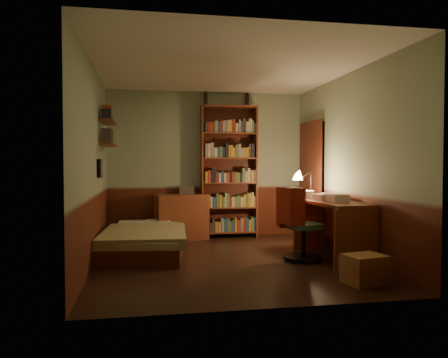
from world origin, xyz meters
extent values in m
cube|color=black|center=(0.00, 0.00, -0.01)|extent=(3.50, 4.00, 0.02)
cube|color=silver|center=(0.00, 0.00, 2.61)|extent=(3.50, 4.00, 0.02)
cube|color=gray|center=(0.00, 2.01, 1.30)|extent=(3.50, 0.02, 2.60)
cube|color=gray|center=(-1.76, 0.00, 1.30)|extent=(0.02, 4.00, 2.60)
cube|color=gray|center=(1.76, 0.00, 1.30)|extent=(0.02, 4.00, 2.60)
cube|color=gray|center=(0.00, -2.01, 1.30)|extent=(3.50, 0.02, 2.60)
cube|color=black|center=(1.72, 1.30, 1.00)|extent=(0.06, 0.90, 2.00)
cube|color=#461B11|center=(1.69, 1.30, 1.00)|extent=(0.02, 0.98, 2.08)
cube|color=olive|center=(-1.11, 0.74, 0.31)|extent=(1.35, 2.19, 0.62)
cube|color=brown|center=(-0.48, 1.76, 0.39)|extent=(0.95, 0.60, 0.79)
cube|color=#B2B2B7|center=(-0.36, 1.89, 0.86)|extent=(0.31, 0.27, 0.14)
cube|color=brown|center=(0.38, 1.85, 1.17)|extent=(1.01, 0.34, 2.34)
cylinder|color=black|center=(-0.02, 1.96, 2.45)|extent=(0.08, 0.08, 0.23)
cylinder|color=black|center=(0.73, 1.96, 2.46)|extent=(0.08, 0.08, 0.24)
cube|color=brown|center=(1.44, -0.13, 0.40)|extent=(0.74, 1.55, 0.80)
cube|color=silver|center=(1.28, 0.37, 0.86)|extent=(0.28, 0.32, 0.11)
cone|color=black|center=(1.43, 0.62, 1.13)|extent=(0.23, 0.23, 0.66)
cube|color=#3B654C|center=(1.03, -0.16, 0.45)|extent=(0.50, 0.46, 0.89)
cube|color=maroon|center=(0.80, 0.00, 1.14)|extent=(0.24, 0.42, 0.49)
cube|color=brown|center=(-1.64, 1.10, 1.60)|extent=(0.20, 0.90, 0.03)
cube|color=brown|center=(-1.64, 1.10, 1.95)|extent=(0.20, 0.90, 0.03)
cube|color=black|center=(-1.72, 0.60, 1.25)|extent=(0.04, 0.32, 0.26)
cube|color=#98673A|center=(1.27, -1.39, 0.16)|extent=(0.49, 0.42, 0.32)
cube|color=#98673A|center=(1.35, -0.83, 0.11)|extent=(0.38, 0.35, 0.22)
camera|label=1|loc=(-1.08, -5.78, 1.31)|focal=35.00mm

